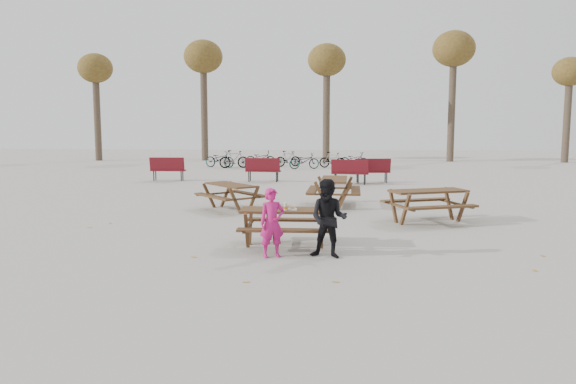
# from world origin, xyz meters

# --- Properties ---
(ground) EXTENTS (80.00, 80.00, 0.00)m
(ground) POSITION_xyz_m (0.00, 0.00, 0.00)
(ground) COLOR gray
(ground) RESTS_ON ground
(main_picnic_table) EXTENTS (1.80, 1.45, 0.78)m
(main_picnic_table) POSITION_xyz_m (0.00, 0.00, 0.59)
(main_picnic_table) COLOR #3D2616
(main_picnic_table) RESTS_ON ground
(food_tray) EXTENTS (0.18, 0.11, 0.03)m
(food_tray) POSITION_xyz_m (0.16, -0.13, 0.79)
(food_tray) COLOR white
(food_tray) RESTS_ON main_picnic_table
(bread_roll) EXTENTS (0.14, 0.06, 0.05)m
(bread_roll) POSITION_xyz_m (0.16, -0.13, 0.83)
(bread_roll) COLOR tan
(bread_roll) RESTS_ON food_tray
(soda_bottle) EXTENTS (0.07, 0.07, 0.17)m
(soda_bottle) POSITION_xyz_m (0.02, -0.19, 0.85)
(soda_bottle) COLOR silver
(soda_bottle) RESTS_ON main_picnic_table
(child) EXTENTS (0.56, 0.46, 1.31)m
(child) POSITION_xyz_m (-0.18, -0.92, 0.66)
(child) COLOR #BC1768
(child) RESTS_ON ground
(adult) EXTENTS (0.83, 0.71, 1.48)m
(adult) POSITION_xyz_m (0.88, -0.91, 0.74)
(adult) COLOR black
(adult) RESTS_ON ground
(picnic_table_east) EXTENTS (2.33, 2.10, 0.83)m
(picnic_table_east) POSITION_xyz_m (3.44, 3.01, 0.41)
(picnic_table_east) COLOR #3D2616
(picnic_table_east) RESTS_ON ground
(picnic_table_north) EXTENTS (2.23, 2.26, 0.76)m
(picnic_table_north) POSITION_xyz_m (-1.89, 4.67, 0.38)
(picnic_table_north) COLOR #3D2616
(picnic_table_north) RESTS_ON ground
(picnic_table_far) EXTENTS (1.67, 2.03, 0.84)m
(picnic_table_far) POSITION_xyz_m (1.12, 5.64, 0.42)
(picnic_table_far) COLOR #3D2616
(picnic_table_far) RESTS_ON ground
(park_bench_row) EXTENTS (10.33, 1.57, 1.03)m
(park_bench_row) POSITION_xyz_m (-0.73, 12.27, 0.52)
(park_bench_row) COLOR maroon
(park_bench_row) RESTS_ON ground
(bicycle_row) EXTENTS (9.35, 2.63, 0.98)m
(bicycle_row) POSITION_xyz_m (-1.60, 20.02, 0.45)
(bicycle_row) COLOR black
(bicycle_row) RESTS_ON ground
(tree_row) EXTENTS (32.17, 3.52, 8.26)m
(tree_row) POSITION_xyz_m (0.90, 25.15, 6.19)
(tree_row) COLOR #382B21
(tree_row) RESTS_ON ground
(fallen_leaves) EXTENTS (11.00, 11.00, 0.01)m
(fallen_leaves) POSITION_xyz_m (0.50, 2.50, 0.00)
(fallen_leaves) COLOR #B2792A
(fallen_leaves) RESTS_ON ground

